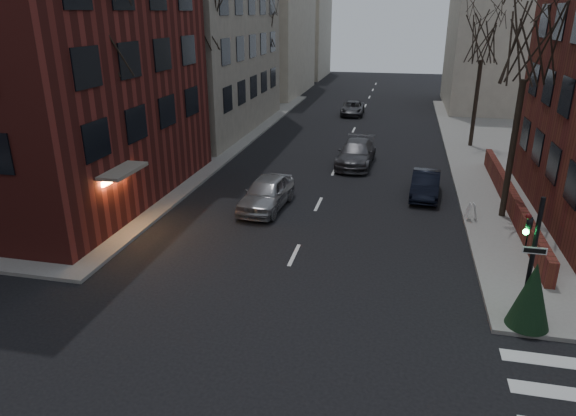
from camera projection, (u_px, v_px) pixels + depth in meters
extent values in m
cube|color=gray|center=(0.00, 128.00, 42.94)|extent=(44.00, 44.00, 0.15)
cube|color=maroon|center=(0.00, 16.00, 24.70)|extent=(15.00, 15.00, 18.00)
cube|color=#5F281B|center=(511.00, 199.00, 24.94)|extent=(0.35, 16.00, 1.00)
cube|color=beige|center=(245.00, 13.00, 59.70)|extent=(14.00, 16.00, 18.00)
cube|color=beige|center=(528.00, 25.00, 49.41)|extent=(14.00, 14.00, 16.00)
cube|color=beige|center=(292.00, 28.00, 75.50)|extent=(10.00, 12.00, 14.00)
cylinder|color=black|center=(532.00, 259.00, 15.55)|extent=(0.14, 0.14, 4.00)
cylinder|color=black|center=(522.00, 313.00, 16.23)|extent=(0.44, 0.44, 0.20)
imported|color=black|center=(528.00, 233.00, 15.30)|extent=(0.16, 0.20, 1.00)
sphere|color=#19FF4C|center=(526.00, 232.00, 15.25)|extent=(0.18, 0.18, 0.18)
cube|color=white|center=(535.00, 251.00, 15.32)|extent=(0.70, 0.03, 0.22)
cylinder|color=#2D231C|center=(112.00, 147.00, 23.04)|extent=(0.28, 0.28, 6.65)
cylinder|color=#2D231C|center=(208.00, 101.00, 33.92)|extent=(0.28, 0.28, 7.00)
cylinder|color=#2D231C|center=(263.00, 81.00, 46.81)|extent=(0.28, 0.28, 6.30)
cylinder|color=#2D231C|center=(512.00, 151.00, 23.18)|extent=(0.28, 0.28, 6.30)
cylinder|color=#2D231C|center=(475.00, 104.00, 36.01)|extent=(0.28, 0.28, 5.95)
cylinder|color=black|center=(194.00, 121.00, 30.33)|extent=(0.12, 0.12, 6.00)
sphere|color=#FFA54C|center=(190.00, 67.00, 29.22)|extent=(0.36, 0.36, 0.36)
cylinder|color=black|center=(275.00, 80.00, 48.56)|extent=(0.12, 0.12, 6.00)
sphere|color=#FFA54C|center=(275.00, 46.00, 47.45)|extent=(0.36, 0.36, 0.36)
imported|color=black|center=(425.00, 185.00, 27.01)|extent=(1.69, 4.13, 1.33)
imported|color=#9B9CA0|center=(267.00, 193.00, 25.36)|extent=(2.22, 4.79, 1.59)
imported|color=#444349|center=(356.00, 153.00, 32.56)|extent=(2.38, 5.37, 1.53)
imported|color=#39393E|center=(353.00, 108.00, 48.61)|extent=(2.17, 4.51, 1.24)
cube|color=white|center=(472.00, 212.00, 23.66)|extent=(0.40, 0.53, 0.80)
cone|color=#16321B|center=(532.00, 295.00, 15.42)|extent=(1.68, 1.68, 2.13)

